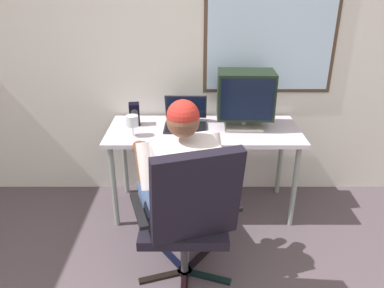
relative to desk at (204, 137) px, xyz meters
name	(u,v)px	position (x,y,z in m)	size (l,w,h in m)	color
wall_rear	(190,39)	(-0.12, 0.37, 0.70)	(5.68, 0.08, 2.72)	silver
desk	(204,137)	(0.00, 0.00, 0.00)	(1.51, 0.62, 0.73)	gray
office_chair	(191,212)	(-0.11, -0.89, -0.10)	(0.70, 0.64, 1.02)	black
person_seated	(180,180)	(-0.18, -0.63, -0.04)	(0.65, 0.82, 1.21)	#36486A
crt_monitor	(246,95)	(0.32, 0.05, 0.33)	(0.44, 0.30, 0.45)	beige
laptop	(186,118)	(-0.14, 0.09, 0.13)	(0.34, 0.35, 0.23)	black
wine_glass	(133,122)	(-0.54, -0.14, 0.18)	(0.09, 0.09, 0.16)	silver
desk_speaker	(135,114)	(-0.56, 0.10, 0.15)	(0.09, 0.11, 0.18)	black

